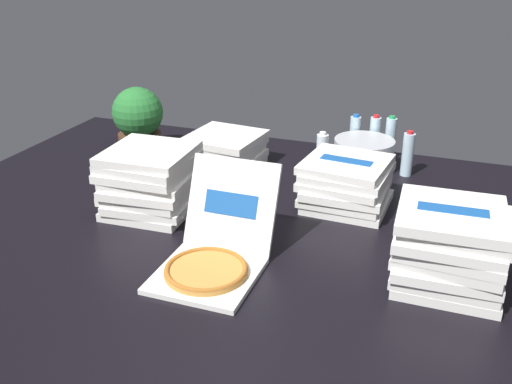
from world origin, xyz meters
TOP-DOWN VIEW (x-y plane):
  - ground_plane at (0.00, 0.00)m, footprint 3.20×2.40m
  - open_pizza_box at (-0.02, -0.33)m, footprint 0.36×0.52m
  - pizza_stack_center_far at (-0.39, 0.65)m, footprint 0.40×0.41m
  - pizza_stack_center_near at (0.33, 0.39)m, footprint 0.41×0.41m
  - pizza_stack_left_near at (-0.49, 0.04)m, footprint 0.41×0.41m
  - pizza_stack_left_mid at (0.81, -0.13)m, footprint 0.40×0.39m
  - ice_bucket at (0.32, 0.88)m, footprint 0.32×0.32m
  - water_bottle_0 at (0.43, 1.11)m, footprint 0.06×0.06m
  - water_bottle_1 at (0.24, 1.07)m, footprint 0.06×0.06m
  - water_bottle_2 at (0.14, 0.70)m, footprint 0.06×0.06m
  - water_bottle_3 at (0.34, 1.09)m, footprint 0.06×0.06m
  - water_bottle_4 at (0.55, 0.87)m, footprint 0.06×0.06m
  - potted_plant at (-0.94, 0.71)m, footprint 0.29×0.29m

SIDE VIEW (x-z plane):
  - ground_plane at x=0.00m, z-range -0.02..0.00m
  - open_pizza_box at x=-0.02m, z-range -0.11..0.25m
  - ice_bucket at x=0.32m, z-range 0.00..0.16m
  - pizza_stack_center_far at x=-0.39m, z-range 0.00..0.18m
  - pizza_stack_center_near at x=0.33m, z-range 0.00..0.22m
  - water_bottle_0 at x=0.43m, z-range -0.01..0.24m
  - water_bottle_1 at x=0.24m, z-range -0.01..0.24m
  - water_bottle_2 at x=0.14m, z-range -0.01..0.24m
  - water_bottle_3 at x=0.34m, z-range -0.01..0.24m
  - water_bottle_4 at x=0.55m, z-range -0.01..0.24m
  - pizza_stack_left_near at x=-0.49m, z-range 0.00..0.29m
  - pizza_stack_left_mid at x=0.81m, z-range 0.00..0.30m
  - potted_plant at x=-0.94m, z-range 0.01..0.39m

